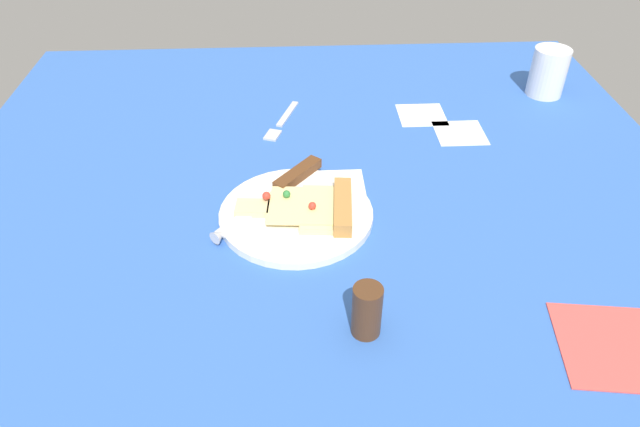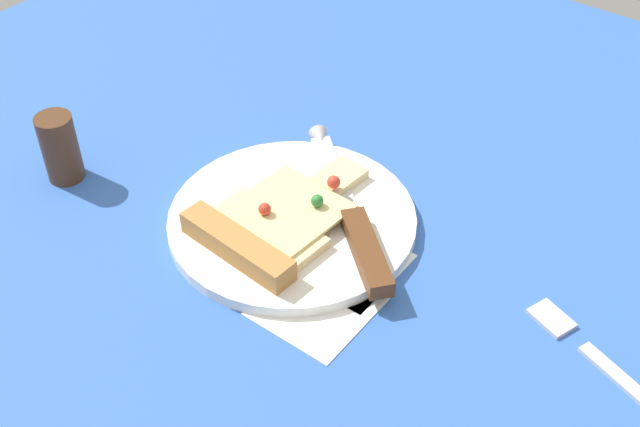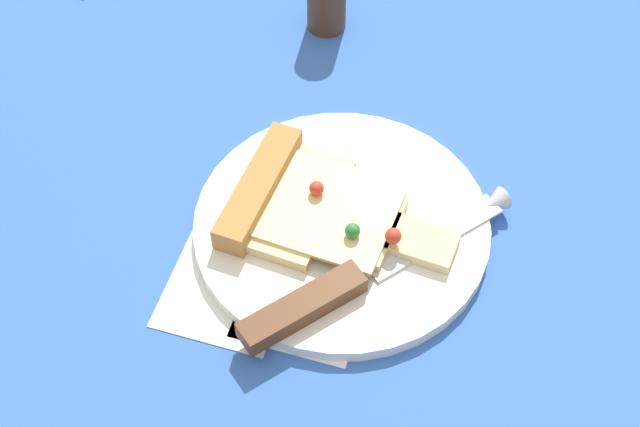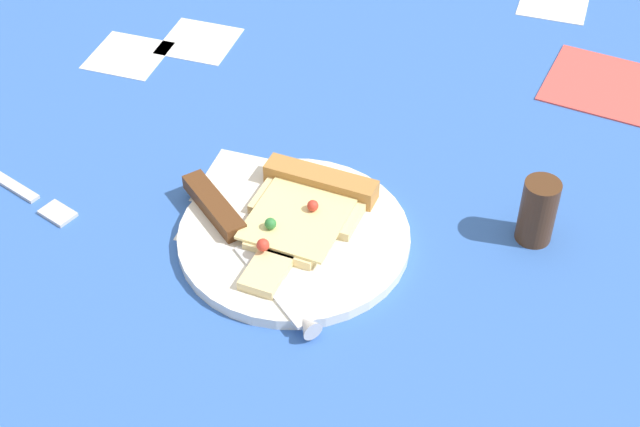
% 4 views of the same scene
% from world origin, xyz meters
% --- Properties ---
extents(ground_plane, '(1.24, 1.24, 0.03)m').
position_xyz_m(ground_plane, '(-0.00, -0.00, -0.01)').
color(ground_plane, '#3360B7').
rests_on(ground_plane, ground).
extents(plate, '(0.23, 0.23, 0.01)m').
position_xyz_m(plate, '(0.04, 0.05, 0.01)').
color(plate, white).
rests_on(plate, ground_plane).
extents(pizza_slice, '(0.18, 0.12, 0.03)m').
position_xyz_m(pizza_slice, '(0.01, 0.05, 0.02)').
color(pizza_slice, beige).
rests_on(pizza_slice, plate).
extents(knife, '(0.17, 0.20, 0.02)m').
position_xyz_m(knife, '(0.06, -0.00, 0.02)').
color(knife, silver).
rests_on(knife, plate).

